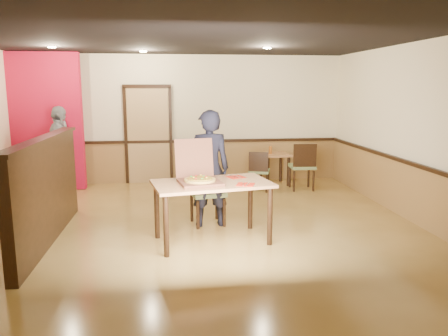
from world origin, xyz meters
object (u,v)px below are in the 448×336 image
object	(u,v)px
diner_chair	(206,188)
side_chair_right	(303,165)
diner	(209,169)
passerby	(60,151)
side_chair_left	(259,169)
main_table	(212,190)
side_table	(275,161)
condiment	(270,150)
pizza_box	(199,178)

from	to	relation	value
diner_chair	side_chair_right	xyz separation A→B (m)	(2.15, 1.97, -0.01)
diner	passerby	bearing A→B (deg)	-45.19
side_chair_right	passerby	distance (m)	4.87
side_chair_left	main_table	bearing A→B (deg)	83.92
side_table	condiment	xyz separation A→B (m)	(-0.10, -0.01, 0.25)
side_chair_left	diner	world-z (taller)	diner
side_chair_right	side_table	bearing A→B (deg)	-51.08
side_chair_right	condiment	xyz separation A→B (m)	(-0.55, 0.61, 0.22)
passerby	diner_chair	bearing A→B (deg)	-124.22
side_chair_left	diner	xyz separation A→B (m)	(-1.20, -2.13, 0.44)
main_table	side_chair_right	world-z (taller)	side_chair_right
side_chair_right	diner	size ratio (longest dim) A/B	0.55
pizza_box	condiment	xyz separation A→B (m)	(1.77, 3.46, -0.15)
diner	diner_chair	bearing A→B (deg)	-83.67
diner_chair	condiment	world-z (taller)	diner_chair
side_table	diner	xyz separation A→B (m)	(-1.67, -2.74, 0.38)
pizza_box	main_table	bearing A→B (deg)	-2.28
side_chair_right	condiment	world-z (taller)	side_chair_right
side_table	passerby	distance (m)	4.43
diner	side_chair_right	bearing A→B (deg)	-139.17
main_table	diner	xyz separation A→B (m)	(0.02, 0.71, 0.16)
main_table	condiment	world-z (taller)	condiment
diner_chair	passerby	xyz separation A→B (m)	(-2.70, 2.22, 0.32)
side_table	condiment	world-z (taller)	condiment
diner	main_table	bearing A→B (deg)	84.37
diner_chair	passerby	distance (m)	3.51
main_table	side_table	xyz separation A→B (m)	(1.69, 3.45, -0.22)
side_table	diner_chair	bearing A→B (deg)	-123.29
side_table	diner	size ratio (longest dim) A/B	0.40
diner_chair	diner	size ratio (longest dim) A/B	0.57
main_table	side_chair_left	distance (m)	3.10
condiment	side_chair_right	bearing A→B (deg)	-48.04
diner_chair	side_table	xyz separation A→B (m)	(1.70, 2.59, -0.04)
passerby	side_chair_left	bearing A→B (deg)	-88.32
side_chair_left	side_table	size ratio (longest dim) A/B	1.18
diner_chair	passerby	size ratio (longest dim) A/B	0.58
diner	condiment	xyz separation A→B (m)	(1.57, 2.73, -0.13)
side_table	side_chair_right	bearing A→B (deg)	-54.42
side_chair_right	pizza_box	bearing A→B (deg)	54.28
side_chair_right	main_table	bearing A→B (deg)	56.26
side_chair_left	condiment	world-z (taller)	condiment
pizza_box	diner	bearing A→B (deg)	64.62
diner	condiment	size ratio (longest dim) A/B	10.62
side_table	passerby	world-z (taller)	passerby
side_table	pizza_box	distance (m)	3.97
pizza_box	diner_chair	bearing A→B (deg)	68.86
main_table	side_chair_left	xyz separation A→B (m)	(1.22, 2.84, -0.27)
main_table	diner	bearing A→B (deg)	77.78
main_table	pizza_box	size ratio (longest dim) A/B	2.38
side_chair_left	pizza_box	xyz separation A→B (m)	(-1.40, -2.87, 0.46)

